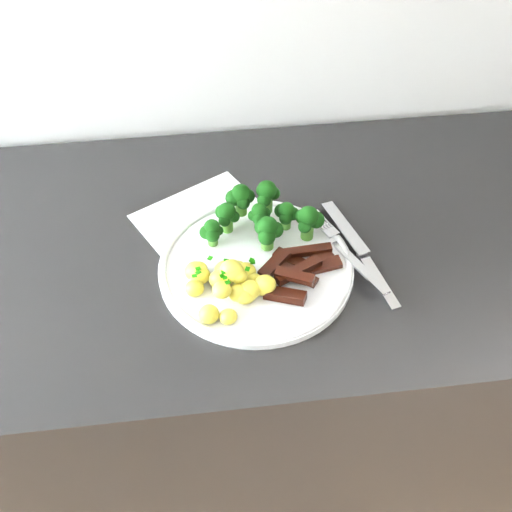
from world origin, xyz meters
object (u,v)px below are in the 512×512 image
counter (249,394)px  broccoli (261,214)px  plate (256,266)px  fork (349,254)px  potatoes (231,282)px  recipe_paper (225,240)px  knife (368,265)px  beef_strips (298,270)px

counter → broccoli: 0.48m
plate → fork: size_ratio=1.55×
broccoli → potatoes: broccoli is taller
recipe_paper → fork: bearing=-21.0°
broccoli → knife: broccoli is taller
counter → beef_strips: beef_strips is taller
counter → knife: (0.17, -0.07, 0.44)m
counter → recipe_paper: recipe_paper is taller
broccoli → fork: size_ratio=1.01×
potatoes → knife: bearing=6.3°
counter → knife: knife is taller
counter → potatoes: potatoes is taller
recipe_paper → broccoli: broccoli is taller
plate → fork: bearing=-1.1°
counter → plate: bearing=-81.2°
fork → knife: (0.03, -0.02, -0.01)m
knife → beef_strips: bearing=-176.6°
counter → broccoli: bearing=31.6°
recipe_paper → plate: bearing=-58.3°
counter → plate: plate is taller
counter → recipe_paper: size_ratio=6.96×
broccoli → counter: bearing=-148.4°
recipe_paper → plate: (0.04, -0.07, 0.01)m
potatoes → beef_strips: size_ratio=1.01×
plate → broccoli: 0.08m
potatoes → knife: (0.20, 0.02, -0.02)m
counter → recipe_paper: (-0.03, 0.01, 0.44)m
fork → beef_strips: bearing=-164.4°
plate → knife: (0.16, -0.02, 0.00)m
broccoli → beef_strips: broccoli is taller
beef_strips → fork: bearing=15.6°
broccoli → knife: size_ratio=0.83×
plate → beef_strips: 0.06m
potatoes → knife: potatoes is taller
recipe_paper → broccoli: 0.07m
knife → counter: bearing=157.0°
plate → knife: bearing=-6.5°
broccoli → fork: (0.12, -0.07, -0.03)m
potatoes → beef_strips: potatoes is taller
broccoli → recipe_paper: bearing=-176.1°
plate → broccoli: (0.02, 0.07, 0.04)m
potatoes → broccoli: bearing=62.7°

